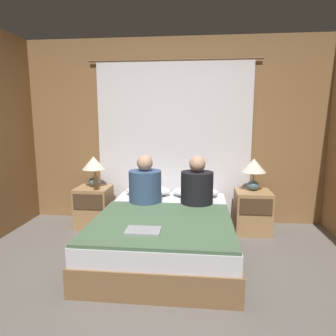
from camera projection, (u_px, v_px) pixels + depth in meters
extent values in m
plane|color=#66605B|center=(152.00, 302.00, 2.38)|extent=(16.00, 16.00, 0.00)
cube|color=olive|center=(174.00, 132.00, 4.14)|extent=(4.18, 0.06, 2.50)
cube|color=white|center=(173.00, 144.00, 4.10)|extent=(2.09, 0.02, 2.18)
cylinder|color=brown|center=(174.00, 60.00, 3.92)|extent=(2.29, 0.02, 0.02)
cube|color=olive|center=(165.00, 240.00, 3.26)|extent=(1.42, 1.93, 0.26)
cube|color=silver|center=(165.00, 221.00, 3.23)|extent=(1.38, 1.89, 0.17)
cube|color=#A87F51|center=(94.00, 207.00, 4.02)|extent=(0.44, 0.42, 0.54)
cube|color=#4C3823|center=(88.00, 202.00, 3.78)|extent=(0.38, 0.02, 0.19)
cube|color=#A87F51|center=(252.00, 212.00, 3.81)|extent=(0.44, 0.42, 0.54)
cube|color=#4C3823|center=(256.00, 207.00, 3.57)|extent=(0.38, 0.02, 0.19)
ellipsoid|color=slate|center=(94.00, 182.00, 4.01)|extent=(0.16, 0.16, 0.12)
cylinder|color=#B2A893|center=(94.00, 173.00, 3.99)|extent=(0.02, 0.02, 0.11)
cone|color=silver|center=(94.00, 163.00, 3.97)|extent=(0.30, 0.30, 0.17)
ellipsoid|color=slate|center=(253.00, 185.00, 3.80)|extent=(0.16, 0.16, 0.12)
cylinder|color=#B2A893|center=(253.00, 176.00, 3.78)|extent=(0.02, 0.02, 0.11)
cone|color=silver|center=(254.00, 165.00, 3.76)|extent=(0.30, 0.30, 0.17)
ellipsoid|color=white|center=(148.00, 191.00, 3.97)|extent=(0.60, 0.35, 0.12)
ellipsoid|color=white|center=(195.00, 192.00, 3.91)|extent=(0.60, 0.35, 0.12)
cube|color=#4C6B4C|center=(162.00, 222.00, 2.91)|extent=(1.36, 1.25, 0.03)
cylinder|color=#38517A|center=(145.00, 187.00, 3.56)|extent=(0.38, 0.38, 0.40)
sphere|color=tan|center=(145.00, 163.00, 3.51)|extent=(0.19, 0.19, 0.19)
cylinder|color=black|center=(197.00, 189.00, 3.49)|extent=(0.38, 0.38, 0.40)
sphere|color=tan|center=(197.00, 164.00, 3.45)|extent=(0.19, 0.19, 0.19)
cylinder|color=#513819|center=(96.00, 183.00, 3.82)|extent=(0.06, 0.06, 0.17)
cylinder|color=#513819|center=(95.00, 174.00, 3.80)|extent=(0.02, 0.02, 0.06)
cube|color=#9EA0A5|center=(143.00, 231.00, 2.63)|extent=(0.31, 0.21, 0.02)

